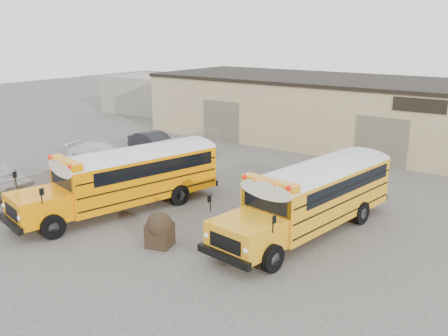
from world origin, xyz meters
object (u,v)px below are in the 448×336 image
Objects in this scene: car_white at (100,153)px; tarp_bundle at (160,229)px; school_bus_left at (226,154)px; car_dark at (155,143)px; school_bus_right at (381,165)px.

tarp_bundle is at bearing -139.83° from car_white.
car_dark is (-7.77, 2.67, -0.94)m from school_bus_left.
tarp_bundle is (-4.79, -10.77, -0.95)m from school_bus_right.
school_bus_left is at bearing -102.07° from car_white.
car_dark is at bearing -36.51° from car_white.
school_bus_left is at bearing 108.27° from tarp_bundle.
school_bus_left is 9.09m from car_white.
school_bus_right is 2.33× the size of car_white.
car_white is at bearing 148.82° from tarp_bundle.
school_bus_right is 7.23× the size of tarp_bundle.
car_dark reaches higher than tarp_bundle.
school_bus_right is 2.28× the size of car_dark.
tarp_bundle is 14.98m from car_dark.
school_bus_left is 8.27m from car_dark.
school_bus_right is 15.25m from car_dark.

